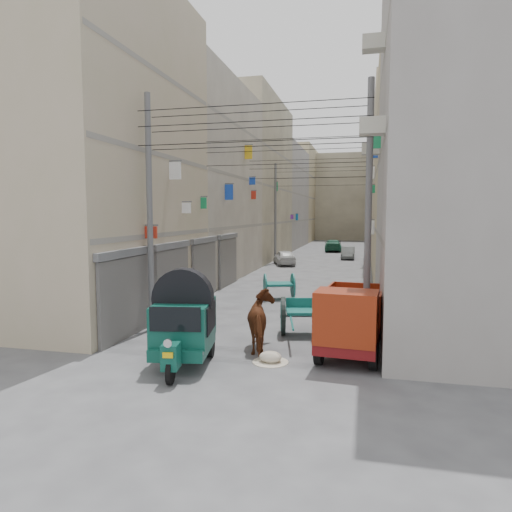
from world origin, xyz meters
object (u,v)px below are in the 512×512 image
(distant_car_white, at_px, (285,257))
(distant_car_green, at_px, (333,245))
(second_cart, at_px, (279,285))
(tonga_cart, at_px, (301,315))
(feed_sack, at_px, (270,357))
(auto_rickshaw, at_px, (183,322))
(horse, at_px, (263,321))
(distant_car_grey, at_px, (348,253))
(mini_truck, at_px, (350,324))

(distant_car_white, xyz_separation_m, distant_car_green, (2.77, 14.01, 0.03))
(second_cart, bearing_deg, tonga_cart, -91.45)
(second_cart, distance_m, feed_sack, 9.19)
(second_cart, bearing_deg, auto_rickshaw, -112.94)
(horse, distance_m, distant_car_white, 22.41)
(second_cart, bearing_deg, distant_car_green, 70.25)
(tonga_cart, relative_size, horse, 1.47)
(second_cart, distance_m, distant_car_green, 28.28)
(tonga_cart, bearing_deg, distant_car_grey, 77.04)
(auto_rickshaw, height_order, tonga_cart, auto_rickshaw)
(second_cart, bearing_deg, distant_car_grey, 64.52)
(feed_sack, bearing_deg, distant_car_grey, 88.18)
(distant_car_white, bearing_deg, distant_car_grey, -147.68)
(auto_rickshaw, relative_size, mini_truck, 0.77)
(auto_rickshaw, bearing_deg, distant_car_green, 78.21)
(mini_truck, bearing_deg, distant_car_grey, 97.10)
(horse, bearing_deg, distant_car_green, -107.27)
(auto_rickshaw, distance_m, feed_sack, 2.52)
(distant_car_white, bearing_deg, auto_rickshaw, 74.04)
(distant_car_white, height_order, distant_car_green, distant_car_green)
(auto_rickshaw, distance_m, distant_car_grey, 30.14)
(second_cart, bearing_deg, horse, -101.38)
(tonga_cart, xyz_separation_m, distant_car_grey, (0.52, 26.29, -0.13))
(second_cart, bearing_deg, feed_sack, -99.42)
(auto_rickshaw, xyz_separation_m, feed_sack, (2.20, 0.71, -1.00))
(distant_car_grey, bearing_deg, second_cart, -97.53)
(tonga_cart, distance_m, horse, 2.03)
(auto_rickshaw, xyz_separation_m, distant_car_green, (1.25, 38.04, -0.53))
(mini_truck, relative_size, distant_car_grey, 1.15)
(feed_sack, distance_m, distant_car_grey, 29.28)
(distant_car_green, bearing_deg, second_cart, 84.61)
(mini_truck, bearing_deg, distant_car_green, 99.55)
(mini_truck, bearing_deg, tonga_cart, 132.73)
(mini_truck, relative_size, distant_car_white, 1.07)
(mini_truck, bearing_deg, second_cart, 118.16)
(mini_truck, height_order, distant_car_green, mini_truck)
(mini_truck, height_order, distant_car_white, mini_truck)
(second_cart, distance_m, horse, 7.97)
(tonga_cart, bearing_deg, mini_truck, -63.92)
(second_cart, bearing_deg, distant_car_white, 80.27)
(distant_car_white, bearing_deg, horse, 78.79)
(auto_rickshaw, relative_size, tonga_cart, 0.97)
(tonga_cart, relative_size, distant_car_green, 0.69)
(tonga_cart, relative_size, feed_sack, 4.87)
(tonga_cart, distance_m, feed_sack, 3.05)
(horse, bearing_deg, distant_car_grey, -110.88)
(feed_sack, distance_m, distant_car_green, 37.35)
(horse, height_order, distant_car_white, horse)
(mini_truck, relative_size, feed_sack, 6.11)
(horse, bearing_deg, distant_car_white, -99.67)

